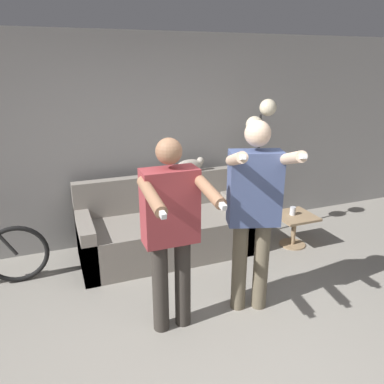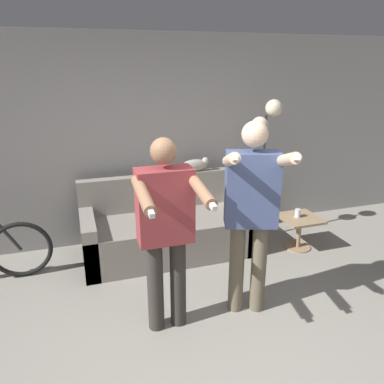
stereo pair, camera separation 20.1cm
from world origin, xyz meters
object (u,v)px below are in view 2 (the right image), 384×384
at_px(cat, 195,165).
at_px(cup, 298,213).
at_px(couch, 168,230).
at_px(side_table, 299,226).
at_px(person_right, 251,207).
at_px(floor_lamp, 266,131).
at_px(person_left, 166,225).

bearing_deg(cat, cup, -32.42).
height_order(couch, side_table, couch).
distance_m(person_right, side_table, 1.70).
bearing_deg(cup, cat, 147.58).
bearing_deg(cup, couch, 166.41).
xyz_separation_m(cat, floor_lamp, (0.82, -0.30, 0.45)).
distance_m(cat, side_table, 1.52).
bearing_deg(person_right, cup, 57.83).
bearing_deg(person_left, floor_lamp, 40.33).
xyz_separation_m(cat, side_table, (1.14, -0.72, -0.70)).
distance_m(person_right, cup, 1.62).
relative_size(person_left, cup, 16.31).
relative_size(floor_lamp, cup, 17.44).
height_order(cat, side_table, cat).
relative_size(person_right, cup, 17.19).
distance_m(floor_lamp, cup, 1.10).
distance_m(couch, cup, 1.63).
distance_m(couch, cat, 0.90).
distance_m(person_left, floor_lamp, 2.18).
relative_size(floor_lamp, side_table, 3.87).
height_order(person_right, side_table, person_right).
height_order(cat, floor_lamp, floor_lamp).
relative_size(couch, side_table, 4.33).
xyz_separation_m(couch, cup, (1.57, -0.38, 0.17)).
bearing_deg(person_right, side_table, 56.59).
bearing_deg(couch, floor_lamp, 1.15).
distance_m(person_left, cat, 1.87).
distance_m(person_left, side_table, 2.28).
distance_m(person_right, floor_lamp, 1.67).
bearing_deg(person_left, cup, 26.92).
bearing_deg(cup, side_table, -32.00).
distance_m(cat, cup, 1.42).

